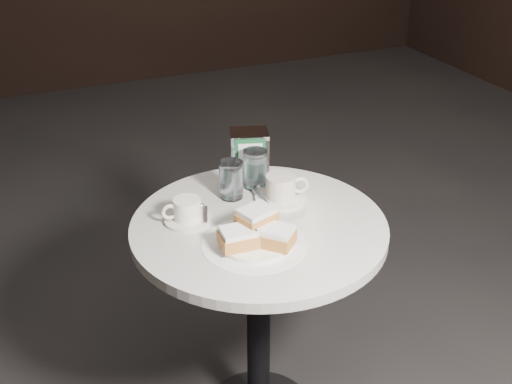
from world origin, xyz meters
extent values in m
cylinder|color=black|center=(0.00, 0.00, 0.36)|extent=(0.07, 0.07, 0.70)
cylinder|color=silver|center=(0.00, 0.00, 0.73)|extent=(0.70, 0.70, 0.03)
cylinder|color=white|center=(-0.05, -0.09, 0.75)|extent=(0.36, 0.36, 0.00)
cylinder|color=white|center=(-0.05, -0.10, 0.75)|extent=(0.24, 0.24, 0.01)
cube|color=#CC863E|center=(-0.10, -0.10, 0.78)|extent=(0.10, 0.08, 0.03)
cube|color=white|center=(-0.10, -0.10, 0.80)|extent=(0.09, 0.07, 0.01)
cube|color=#BF7C3A|center=(-0.01, -0.13, 0.78)|extent=(0.12, 0.12, 0.03)
cube|color=white|center=(-0.01, -0.13, 0.80)|extent=(0.11, 0.11, 0.01)
cube|color=#C5813C|center=(-0.04, -0.07, 0.80)|extent=(0.11, 0.10, 0.03)
cube|color=white|center=(-0.04, -0.07, 0.83)|extent=(0.10, 0.09, 0.01)
cylinder|color=silver|center=(-0.17, 0.08, 0.75)|extent=(0.14, 0.14, 0.01)
cylinder|color=white|center=(-0.17, 0.08, 0.78)|extent=(0.08, 0.08, 0.06)
cylinder|color=brown|center=(-0.17, 0.08, 0.81)|extent=(0.07, 0.07, 0.00)
torus|color=beige|center=(-0.22, 0.09, 0.78)|extent=(0.05, 0.01, 0.05)
cube|color=silver|center=(-0.13, 0.08, 0.76)|extent=(0.04, 0.09, 0.00)
sphere|color=silver|center=(-0.12, 0.12, 0.76)|extent=(0.02, 0.02, 0.02)
cylinder|color=white|center=(0.11, 0.09, 0.75)|extent=(0.18, 0.18, 0.01)
cylinder|color=beige|center=(0.11, 0.09, 0.79)|extent=(0.11, 0.11, 0.07)
cylinder|color=#8D6A4D|center=(0.11, 0.09, 0.82)|extent=(0.10, 0.10, 0.00)
torus|color=beige|center=(0.16, 0.08, 0.79)|extent=(0.06, 0.03, 0.05)
cube|color=#B1B0B5|center=(0.05, 0.11, 0.76)|extent=(0.01, 0.10, 0.00)
sphere|color=silver|center=(0.07, 0.16, 0.76)|extent=(0.02, 0.02, 0.02)
cylinder|color=silver|center=(-0.02, 0.17, 0.80)|extent=(0.08, 0.08, 0.11)
cylinder|color=white|center=(-0.02, 0.17, 0.80)|extent=(0.07, 0.07, 0.09)
cylinder|color=white|center=(0.07, 0.20, 0.80)|extent=(0.09, 0.09, 0.12)
cylinder|color=silver|center=(0.07, 0.20, 0.80)|extent=(0.08, 0.08, 0.10)
cube|color=silver|center=(0.10, 0.30, 0.81)|extent=(0.14, 0.12, 0.14)
cube|color=#195833|center=(0.08, 0.25, 0.82)|extent=(0.09, 0.03, 0.12)
cube|color=white|center=(0.08, 0.25, 0.84)|extent=(0.07, 0.02, 0.05)
camera|label=1|loc=(-0.59, -1.37, 1.65)|focal=45.00mm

